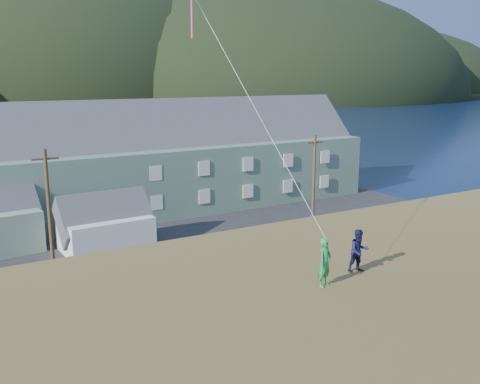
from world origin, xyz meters
name	(u,v)px	position (x,y,z in m)	size (l,w,h in m)	color
ground	(120,292)	(0.00, 0.00, 0.00)	(900.00, 900.00, 0.00)	#0A1638
grass_strip	(131,303)	(0.00, -2.00, 0.05)	(110.00, 8.00, 0.10)	#4C3D19
waterfront_lot	(61,228)	(0.00, 17.00, 0.06)	(72.00, 36.00, 0.12)	#28282B
far_hills	(20,98)	(35.59, 279.38, 2.00)	(760.00, 265.00, 143.00)	black
lodge	(189,157)	(14.13, 19.49, 5.28)	(39.35, 11.62, 13.78)	slate
shed_white	(105,224)	(1.77, 8.82, 2.20)	(7.34, 5.03, 5.68)	white
utility_poles	(67,222)	(-2.74, 1.50, 4.76)	(37.36, 0.24, 9.48)	#47331E
kite_flyer_green	(325,262)	(0.66, -19.49, 7.98)	(0.57, 0.37, 1.57)	green
kite_flyer_navy	(359,251)	(2.46, -19.09, 7.94)	(0.72, 0.56, 1.49)	#16183E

